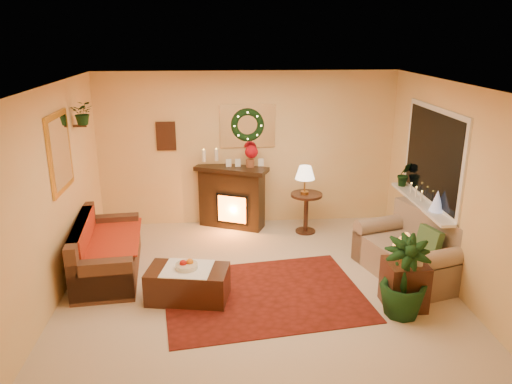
{
  "coord_description": "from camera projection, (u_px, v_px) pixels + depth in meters",
  "views": [
    {
      "loc": [
        -0.48,
        -5.98,
        3.2
      ],
      "look_at": [
        0.0,
        0.35,
        1.15
      ],
      "focal_mm": 35.0,
      "sensor_mm": 36.0,
      "label": 1
    }
  ],
  "objects": [
    {
      "name": "lamp_tiffany",
      "position": [
        405.0,
        249.0,
        5.89
      ],
      "size": [
        0.3,
        0.3,
        0.43
      ],
      "primitive_type": "cone",
      "color": "orange",
      "rests_on": "end_table_square"
    },
    {
      "name": "coffee_table",
      "position": [
        188.0,
        284.0,
        6.19
      ],
      "size": [
        1.07,
        0.71,
        0.41
      ],
      "primitive_type": "cube",
      "rotation": [
        0.0,
        0.0,
        -0.18
      ],
      "color": "#502F22",
      "rests_on": "floor"
    },
    {
      "name": "wall_back",
      "position": [
        247.0,
        149.0,
        8.43
      ],
      "size": [
        5.0,
        5.0,
        0.0
      ],
      "primitive_type": "plane",
      "color": "#EFD88C",
      "rests_on": "ground"
    },
    {
      "name": "loveseat",
      "position": [
        409.0,
        247.0,
        6.75
      ],
      "size": [
        1.26,
        1.67,
        0.86
      ],
      "primitive_type": "cube",
      "rotation": [
        0.0,
        0.0,
        0.3
      ],
      "color": "gray",
      "rests_on": "floor"
    },
    {
      "name": "gold_mirror",
      "position": [
        60.0,
        152.0,
        6.26
      ],
      "size": [
        0.03,
        0.84,
        1.0
      ],
      "primitive_type": "cube",
      "color": "gold",
      "rests_on": "wall_left"
    },
    {
      "name": "floor",
      "position": [
        258.0,
        281.0,
        6.69
      ],
      "size": [
        5.0,
        5.0,
        0.0
      ],
      "primitive_type": "plane",
      "color": "beige",
      "rests_on": "ground"
    },
    {
      "name": "wall_right",
      "position": [
        450.0,
        185.0,
        6.48
      ],
      "size": [
        4.5,
        4.5,
        0.0
      ],
      "primitive_type": "plane",
      "color": "#EFD88C",
      "rests_on": "ground"
    },
    {
      "name": "red_throw",
      "position": [
        108.0,
        237.0,
        6.97
      ],
      "size": [
        0.85,
        1.39,
        0.02
      ],
      "primitive_type": "cube",
      "color": "red",
      "rests_on": "sofa"
    },
    {
      "name": "side_table_round",
      "position": [
        306.0,
        214.0,
        8.25
      ],
      "size": [
        0.68,
        0.68,
        0.67
      ],
      "primitive_type": "cylinder",
      "rotation": [
        0.0,
        0.0,
        -0.41
      ],
      "color": "black",
      "rests_on": "floor"
    },
    {
      "name": "mantel_candle_b",
      "position": [
        216.0,
        155.0,
        8.21
      ],
      "size": [
        0.06,
        0.06,
        0.19
      ],
      "primitive_type": "cylinder",
      "color": "#FBEBC6",
      "rests_on": "fireplace"
    },
    {
      "name": "ceiling",
      "position": [
        258.0,
        85.0,
        5.9
      ],
      "size": [
        5.0,
        5.0,
        0.0
      ],
      "primitive_type": "plane",
      "color": "white",
      "rests_on": "ground"
    },
    {
      "name": "wall_left",
      "position": [
        55.0,
        194.0,
        6.11
      ],
      "size": [
        4.5,
        4.5,
        0.0
      ],
      "primitive_type": "plane",
      "color": "#EFD88C",
      "rests_on": "ground"
    },
    {
      "name": "floor_palm",
      "position": [
        404.0,
        280.0,
        5.78
      ],
      "size": [
        1.79,
        1.79,
        2.92
      ],
      "primitive_type": "imported",
      "rotation": [
        0.0,
        0.0,
        -0.1
      ],
      "color": "#11400F",
      "rests_on": "floor"
    },
    {
      "name": "wreath",
      "position": [
        248.0,
        125.0,
        8.24
      ],
      "size": [
        0.55,
        0.11,
        0.55
      ],
      "primitive_type": "torus",
      "rotation": [
        1.57,
        0.0,
        0.0
      ],
      "color": "#194719",
      "rests_on": "wall_back"
    },
    {
      "name": "wall_art",
      "position": [
        166.0,
        136.0,
        8.24
      ],
      "size": [
        0.32,
        0.03,
        0.48
      ],
      "primitive_type": "cube",
      "color": "#381E11",
      "rests_on": "wall_back"
    },
    {
      "name": "sill_plant",
      "position": [
        404.0,
        174.0,
        7.76
      ],
      "size": [
        0.27,
        0.22,
        0.49
      ],
      "primitive_type": "imported",
      "color": "#153410",
      "rests_on": "window_sill"
    },
    {
      "name": "hanging_plant",
      "position": [
        84.0,
        124.0,
        6.92
      ],
      "size": [
        0.33,
        0.28,
        0.36
      ],
      "primitive_type": "imported",
      "color": "#194719",
      "rests_on": "wall_left"
    },
    {
      "name": "poinsettia",
      "position": [
        251.0,
        152.0,
        8.25
      ],
      "size": [
        0.22,
        0.22,
        0.22
      ],
      "primitive_type": "sphere",
      "color": "#AD0914",
      "rests_on": "fireplace"
    },
    {
      "name": "sofa",
      "position": [
        107.0,
        244.0,
        6.82
      ],
      "size": [
        0.96,
        1.85,
        0.76
      ],
      "primitive_type": "cube",
      "rotation": [
        0.0,
        0.0,
        0.1
      ],
      "color": "brown",
      "rests_on": "floor"
    },
    {
      "name": "mini_tree",
      "position": [
        437.0,
        201.0,
        6.67
      ],
      "size": [
        0.19,
        0.19,
        0.29
      ],
      "primitive_type": "cone",
      "color": "silver",
      "rests_on": "window_sill"
    },
    {
      "name": "wall_front",
      "position": [
        280.0,
        270.0,
        4.16
      ],
      "size": [
        5.0,
        5.0,
        0.0
      ],
      "primitive_type": "plane",
      "color": "#EFD88C",
      "rests_on": "ground"
    },
    {
      "name": "mantel_mirror",
      "position": [
        247.0,
        126.0,
        8.29
      ],
      "size": [
        0.92,
        0.02,
        0.72
      ],
      "primitive_type": "cube",
      "color": "white",
      "rests_on": "wall_back"
    },
    {
      "name": "window_frame",
      "position": [
        433.0,
        156.0,
        6.92
      ],
      "size": [
        0.03,
        1.86,
        1.36
      ],
      "primitive_type": "cube",
      "color": "white",
      "rests_on": "wall_right"
    },
    {
      "name": "lamp_cream",
      "position": [
        305.0,
        182.0,
        8.05
      ],
      "size": [
        0.32,
        0.32,
        0.49
      ],
      "primitive_type": "cone",
      "color": "#FFE6C1",
      "rests_on": "side_table_round"
    },
    {
      "name": "window_glass",
      "position": [
        432.0,
        156.0,
        6.92
      ],
      "size": [
        0.02,
        1.7,
        1.22
      ],
      "primitive_type": "cube",
      "color": "black",
      "rests_on": "wall_right"
    },
    {
      "name": "window_sill",
      "position": [
        421.0,
        202.0,
        7.12
      ],
      "size": [
        0.22,
        1.86,
        0.04
      ],
      "primitive_type": "cube",
      "color": "white",
      "rests_on": "wall_right"
    },
    {
      "name": "fireplace",
      "position": [
        232.0,
        196.0,
        8.44
      ],
      "size": [
        1.12,
        0.74,
        0.99
      ],
      "primitive_type": "cube",
      "rotation": [
        0.0,
        0.0,
        -0.41
      ],
      "color": "black",
      "rests_on": "floor"
    },
    {
      "name": "end_table_square",
      "position": [
        404.0,
        286.0,
        6.03
      ],
      "size": [
        0.48,
        0.48,
        0.58
      ],
      "primitive_type": "cube",
      "rotation": [
        0.0,
        0.0,
        0.01
      ],
      "color": "black",
      "rests_on": "floor"
    },
    {
      "name": "area_rug",
      "position": [
        264.0,
        295.0,
        6.34
      ],
      "size": [
        2.71,
        2.19,
        0.01
      ],
      "primitive_type": "cube",
      "rotation": [
        0.0,
        0.0,
        0.14
      ],
      "color": "maroon",
      "rests_on": "floor"
    },
    {
      "name": "mantel_candle_a",
      "position": [
        204.0,
        156.0,
        8.16
      ],
      "size": [
        0.06,
        0.06,
        0.19
      ],
      "primitive_type": "cylinder",
      "color": "white",
      "rests_on": "fireplace"
    },
    {
      "name": "fruit_bowl",
      "position": [
        187.0,
        266.0,
        6.12
      ],
      "size": [
        0.27,
        0.27,
        0.06
      ],
      "primitive_type": "cylinder",
      "color": "beige",
      "rests_on": "coffee_table"
    }
  ]
}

